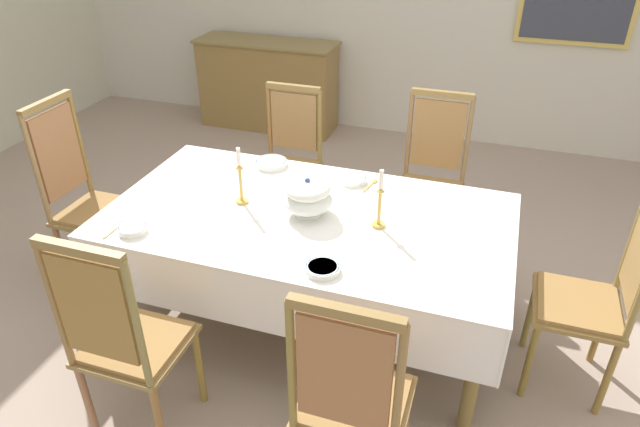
{
  "coord_description": "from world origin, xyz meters",
  "views": [
    {
      "loc": [
        0.89,
        -2.7,
        2.33
      ],
      "look_at": [
        0.08,
        -0.25,
        0.78
      ],
      "focal_mm": 31.76,
      "sensor_mm": 36.0,
      "label": 1
    }
  ],
  "objects_px": {
    "chair_north_b": "(432,176)",
    "bowl_far_left": "(322,268)",
    "bowl_near_left": "(354,180)",
    "chair_south_a": "(124,338)",
    "chair_south_b": "(351,398)",
    "dining_table": "(308,226)",
    "chair_head_east": "(597,294)",
    "bowl_far_right": "(271,163)",
    "candlestick_west": "(241,181)",
    "soup_tureen": "(307,197)",
    "chair_head_west": "(84,195)",
    "sideboard": "(268,85)",
    "chair_north_a": "(289,158)",
    "spoon_secondary": "(119,225)",
    "candlestick_east": "(380,205)",
    "bowl_near_right": "(133,228)",
    "spoon_primary": "(373,183)"
  },
  "relations": [
    {
      "from": "chair_north_a",
      "to": "chair_head_east",
      "type": "distance_m",
      "value": 2.22
    },
    {
      "from": "chair_south_b",
      "to": "spoon_primary",
      "type": "height_order",
      "value": "chair_south_b"
    },
    {
      "from": "chair_head_west",
      "to": "bowl_near_left",
      "type": "distance_m",
      "value": 1.69
    },
    {
      "from": "chair_south_a",
      "to": "spoon_secondary",
      "type": "relative_size",
      "value": 6.52
    },
    {
      "from": "candlestick_east",
      "to": "bowl_near_left",
      "type": "xyz_separation_m",
      "value": [
        -0.25,
        0.43,
        -0.11
      ]
    },
    {
      "from": "dining_table",
      "to": "chair_head_east",
      "type": "xyz_separation_m",
      "value": [
        1.48,
        0.0,
        -0.09
      ]
    },
    {
      "from": "soup_tureen",
      "to": "chair_north_b",
      "type": "bearing_deg",
      "value": 61.88
    },
    {
      "from": "chair_south_b",
      "to": "bowl_far_left",
      "type": "relative_size",
      "value": 6.95
    },
    {
      "from": "chair_north_a",
      "to": "chair_head_west",
      "type": "distance_m",
      "value": 1.4
    },
    {
      "from": "candlestick_east",
      "to": "bowl_far_left",
      "type": "relative_size",
      "value": 1.98
    },
    {
      "from": "chair_south_a",
      "to": "chair_south_b",
      "type": "bearing_deg",
      "value": 0.06
    },
    {
      "from": "chair_north_b",
      "to": "chair_north_a",
      "type": "bearing_deg",
      "value": 0.23
    },
    {
      "from": "chair_south_b",
      "to": "soup_tureen",
      "type": "distance_m",
      "value": 1.16
    },
    {
      "from": "chair_north_b",
      "to": "bowl_far_left",
      "type": "bearing_deg",
      "value": 78.63
    },
    {
      "from": "sideboard",
      "to": "dining_table",
      "type": "bearing_deg",
      "value": 117.21
    },
    {
      "from": "chair_head_west",
      "to": "candlestick_east",
      "type": "xyz_separation_m",
      "value": [
        1.88,
        -0.0,
        0.27
      ]
    },
    {
      "from": "spoon_primary",
      "to": "bowl_far_left",
      "type": "bearing_deg",
      "value": -78.91
    },
    {
      "from": "soup_tureen",
      "to": "bowl_near_right",
      "type": "relative_size",
      "value": 1.84
    },
    {
      "from": "chair_north_b",
      "to": "bowl_far_left",
      "type": "relative_size",
      "value": 6.93
    },
    {
      "from": "candlestick_west",
      "to": "bowl_near_left",
      "type": "xyz_separation_m",
      "value": [
        0.53,
        0.43,
        -0.11
      ]
    },
    {
      "from": "chair_head_east",
      "to": "bowl_far_right",
      "type": "bearing_deg",
      "value": 75.82
    },
    {
      "from": "chair_south_a",
      "to": "bowl_far_left",
      "type": "distance_m",
      "value": 0.93
    },
    {
      "from": "chair_head_east",
      "to": "bowl_near_right",
      "type": "height_order",
      "value": "chair_head_east"
    },
    {
      "from": "chair_north_a",
      "to": "candlestick_east",
      "type": "distance_m",
      "value": 1.37
    },
    {
      "from": "dining_table",
      "to": "bowl_far_left",
      "type": "relative_size",
      "value": 13.08
    },
    {
      "from": "soup_tureen",
      "to": "bowl_far_left",
      "type": "xyz_separation_m",
      "value": [
        0.24,
        -0.46,
        -0.09
      ]
    },
    {
      "from": "soup_tureen",
      "to": "sideboard",
      "type": "height_order",
      "value": "soup_tureen"
    },
    {
      "from": "chair_south_a",
      "to": "chair_head_east",
      "type": "xyz_separation_m",
      "value": [
        1.98,
        0.99,
        -0.01
      ]
    },
    {
      "from": "bowl_far_right",
      "to": "spoon_primary",
      "type": "xyz_separation_m",
      "value": [
        0.66,
        -0.02,
        -0.02
      ]
    },
    {
      "from": "bowl_far_left",
      "to": "bowl_far_right",
      "type": "distance_m",
      "value": 1.15
    },
    {
      "from": "bowl_far_left",
      "to": "chair_south_a",
      "type": "bearing_deg",
      "value": -144.34
    },
    {
      "from": "chair_south_b",
      "to": "spoon_secondary",
      "type": "height_order",
      "value": "chair_south_b"
    },
    {
      "from": "candlestick_west",
      "to": "bowl_near_left",
      "type": "height_order",
      "value": "candlestick_west"
    },
    {
      "from": "chair_south_b",
      "to": "bowl_far_right",
      "type": "xyz_separation_m",
      "value": [
        -0.94,
        1.47,
        0.19
      ]
    },
    {
      "from": "chair_south_b",
      "to": "chair_north_b",
      "type": "bearing_deg",
      "value": 90.0
    },
    {
      "from": "spoon_secondary",
      "to": "sideboard",
      "type": "relative_size",
      "value": 0.12
    },
    {
      "from": "bowl_far_left",
      "to": "chair_head_west",
      "type": "bearing_deg",
      "value": 164.94
    },
    {
      "from": "dining_table",
      "to": "bowl_near_left",
      "type": "xyz_separation_m",
      "value": [
        0.14,
        0.43,
        0.1
      ]
    },
    {
      "from": "chair_head_west",
      "to": "spoon_secondary",
      "type": "xyz_separation_m",
      "value": [
        0.59,
        -0.43,
        0.15
      ]
    },
    {
      "from": "chair_north_a",
      "to": "bowl_far_left",
      "type": "distance_m",
      "value": 1.64
    },
    {
      "from": "chair_north_b",
      "to": "candlestick_east",
      "type": "bearing_deg",
      "value": 82.01
    },
    {
      "from": "chair_north_a",
      "to": "soup_tureen",
      "type": "xyz_separation_m",
      "value": [
        0.5,
        -0.99,
        0.3
      ]
    },
    {
      "from": "chair_head_west",
      "to": "spoon_secondary",
      "type": "distance_m",
      "value": 0.75
    },
    {
      "from": "chair_head_west",
      "to": "bowl_near_right",
      "type": "distance_m",
      "value": 0.85
    },
    {
      "from": "chair_south_b",
      "to": "bowl_far_right",
      "type": "relative_size",
      "value": 5.74
    },
    {
      "from": "chair_north_b",
      "to": "soup_tureen",
      "type": "distance_m",
      "value": 1.16
    },
    {
      "from": "chair_north_a",
      "to": "sideboard",
      "type": "relative_size",
      "value": 0.75
    },
    {
      "from": "bowl_near_left",
      "to": "chair_south_a",
      "type": "bearing_deg",
      "value": -114.17
    },
    {
      "from": "chair_south_a",
      "to": "soup_tureen",
      "type": "relative_size",
      "value": 4.32
    },
    {
      "from": "spoon_primary",
      "to": "candlestick_east",
      "type": "bearing_deg",
      "value": -60.92
    }
  ]
}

